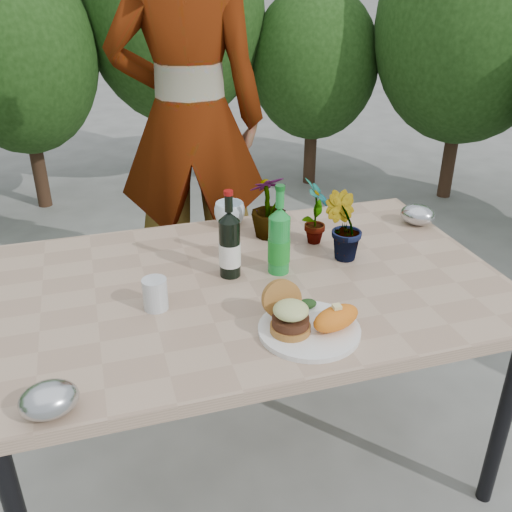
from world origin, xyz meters
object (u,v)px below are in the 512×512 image
object	(u,v)px
patio_table	(249,297)
dinner_plate	(309,330)
wine_bottle	(230,245)
person	(189,121)

from	to	relation	value
patio_table	dinner_plate	size ratio (longest dim) A/B	5.71
patio_table	dinner_plate	xyz separation A→B (m)	(0.08, -0.31, 0.06)
dinner_plate	wine_bottle	xyz separation A→B (m)	(-0.13, 0.37, 0.10)
dinner_plate	wine_bottle	size ratio (longest dim) A/B	0.97
wine_bottle	person	xyz separation A→B (m)	(0.08, 1.05, 0.13)
patio_table	wine_bottle	xyz separation A→B (m)	(-0.05, 0.06, 0.16)
patio_table	wine_bottle	world-z (taller)	wine_bottle
wine_bottle	person	bearing A→B (deg)	72.38
patio_table	dinner_plate	distance (m)	0.33
patio_table	wine_bottle	distance (m)	0.18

